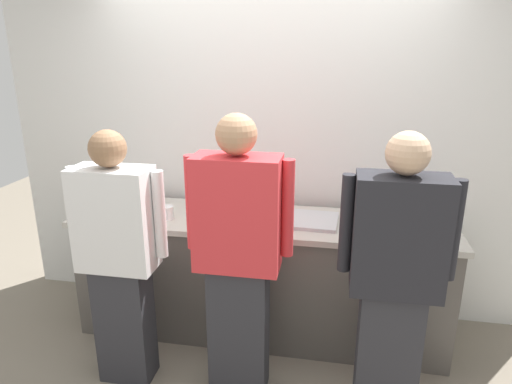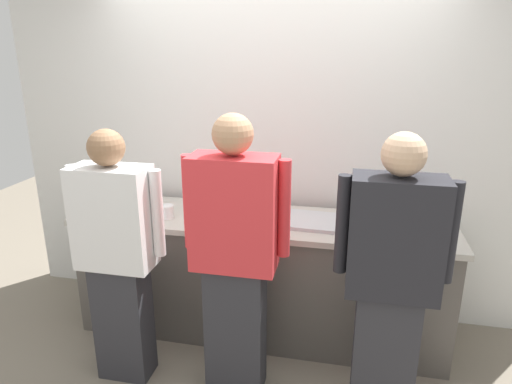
% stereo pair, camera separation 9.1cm
% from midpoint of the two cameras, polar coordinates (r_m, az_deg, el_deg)
% --- Properties ---
extents(ground_plane, '(9.00, 9.00, 0.00)m').
position_cam_midpoint_polar(ground_plane, '(3.34, -1.37, -20.01)').
color(ground_plane, slate).
extents(wall_back, '(4.17, 0.10, 2.69)m').
position_cam_midpoint_polar(wall_back, '(3.49, 1.13, 6.17)').
color(wall_back, silver).
rests_on(wall_back, ground).
extents(prep_counter, '(2.66, 0.64, 0.90)m').
position_cam_midpoint_polar(prep_counter, '(3.38, -0.23, -10.44)').
color(prep_counter, '#56514C').
rests_on(prep_counter, ground).
extents(chef_near_left, '(0.59, 0.24, 1.61)m').
position_cam_midpoint_polar(chef_near_left, '(2.88, -17.70, -7.63)').
color(chef_near_left, '#2D2D33').
rests_on(chef_near_left, ground).
extents(chef_center, '(0.62, 0.24, 1.72)m').
position_cam_midpoint_polar(chef_center, '(2.64, -3.27, -7.77)').
color(chef_center, '#2D2D33').
rests_on(chef_center, ground).
extents(chef_far_right, '(0.61, 0.24, 1.66)m').
position_cam_midpoint_polar(chef_far_right, '(2.54, 16.02, -10.30)').
color(chef_far_right, '#2D2D33').
rests_on(chef_far_right, ground).
extents(plate_stack_front, '(0.20, 0.20, 0.07)m').
position_cam_midpoint_polar(plate_stack_front, '(3.34, -14.02, -2.28)').
color(plate_stack_front, white).
rests_on(plate_stack_front, prep_counter).
extents(plate_stack_rear, '(0.19, 0.19, 0.10)m').
position_cam_midpoint_polar(plate_stack_rear, '(3.53, -14.95, -1.02)').
color(plate_stack_rear, white).
rests_on(plate_stack_rear, prep_counter).
extents(mixing_bowl_steel, '(0.39, 0.39, 0.10)m').
position_cam_midpoint_polar(mixing_bowl_steel, '(3.17, 16.07, -3.22)').
color(mixing_bowl_steel, '#B7BABF').
rests_on(mixing_bowl_steel, prep_counter).
extents(sheet_tray, '(0.53, 0.37, 0.02)m').
position_cam_midpoint_polar(sheet_tray, '(3.16, 4.70, -3.44)').
color(sheet_tray, '#B7BABF').
rests_on(sheet_tray, prep_counter).
extents(squeeze_bottle_primary, '(0.05, 0.05, 0.18)m').
position_cam_midpoint_polar(squeeze_bottle_primary, '(3.10, -6.76, -2.44)').
color(squeeze_bottle_primary, '#E5E066').
rests_on(squeeze_bottle_primary, prep_counter).
extents(squeeze_bottle_secondary, '(0.05, 0.05, 0.19)m').
position_cam_midpoint_polar(squeeze_bottle_secondary, '(3.26, -1.51, -1.22)').
color(squeeze_bottle_secondary, red).
rests_on(squeeze_bottle_secondary, prep_counter).
extents(ramekin_orange_sauce, '(0.10, 0.10, 0.05)m').
position_cam_midpoint_polar(ramekin_orange_sauce, '(3.40, -8.21, -1.74)').
color(ramekin_orange_sauce, white).
rests_on(ramekin_orange_sauce, prep_counter).
extents(ramekin_yellow_sauce, '(0.10, 0.10, 0.04)m').
position_cam_midpoint_polar(ramekin_yellow_sauce, '(3.00, 12.05, -4.69)').
color(ramekin_yellow_sauce, white).
rests_on(ramekin_yellow_sauce, prep_counter).
extents(ramekin_green_sauce, '(0.10, 0.10, 0.04)m').
position_cam_midpoint_polar(ramekin_green_sauce, '(3.29, 11.29, -2.64)').
color(ramekin_green_sauce, white).
rests_on(ramekin_green_sauce, prep_counter).
extents(deli_cup, '(0.09, 0.09, 0.09)m').
position_cam_midpoint_polar(deli_cup, '(3.24, -11.86, -2.54)').
color(deli_cup, white).
rests_on(deli_cup, prep_counter).
extents(chefs_knife, '(0.27, 0.03, 0.02)m').
position_cam_midpoint_polar(chefs_knife, '(3.19, 18.08, -4.16)').
color(chefs_knife, '#B7BABF').
rests_on(chefs_knife, prep_counter).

